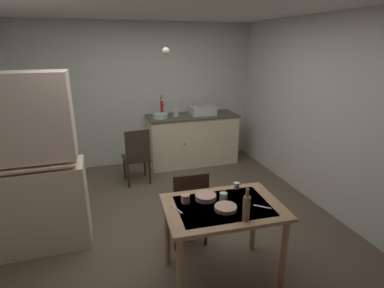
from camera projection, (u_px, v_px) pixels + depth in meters
The scene contains 21 objects.
ground_plane at pixel (171, 222), 3.78m from camera, with size 5.36×5.36×0.00m, color brown.
wall_back at pixel (141, 96), 5.40m from camera, with size 4.25×0.10×2.53m, color silver.
wall_right at pixel (324, 114), 3.97m from camera, with size 0.10×4.46×2.53m, color silver.
hutch_cabinet at pixel (27, 173), 3.07m from camera, with size 1.10×0.45×1.91m.
counter_cabinet at pixel (192, 139), 5.56m from camera, with size 1.64×0.64×0.92m.
sink_basin at pixel (203, 110), 5.44m from camera, with size 0.44×0.34×0.15m.
hand_pump at pixel (162, 107), 5.25m from camera, with size 0.05×0.27×0.39m.
mixing_bowl_counter at pixel (160, 116), 5.19m from camera, with size 0.26×0.26×0.08m, color #ADD1C1.
stoneware_crock at pixel (176, 112), 5.31m from camera, with size 0.11×0.11×0.13m, color beige.
dining_table at pixel (223, 216), 2.71m from camera, with size 1.09×0.77×0.78m.
chair_far_side at pixel (189, 206), 3.26m from camera, with size 0.42×0.42×0.89m.
chair_by_counter at pixel (137, 156), 4.71m from camera, with size 0.43×0.43×0.92m.
serving_bowl_wide at pixel (206, 197), 2.78m from camera, with size 0.20×0.20×0.05m, color tan.
soup_bowl_small at pixel (226, 208), 2.60m from camera, with size 0.20×0.20×0.04m, color tan.
teacup_mint at pixel (185, 199), 2.72m from camera, with size 0.08×0.08×0.08m, color tan.
mug_dark at pixel (236, 186), 2.98m from camera, with size 0.06×0.06×0.06m, color white.
teacup_cream at pixel (223, 197), 2.75m from camera, with size 0.07×0.07×0.08m, color #ADD1C1.
glass_bottle at pixel (246, 208), 2.42m from camera, with size 0.06×0.06×0.29m.
table_knife at pixel (176, 209), 2.62m from camera, with size 0.19×0.02×0.01m, color silver.
teaspoon_near_bowl at pixel (262, 207), 2.65m from camera, with size 0.16×0.02×0.01m, color beige.
pendant_bulb at pixel (166, 51), 3.25m from camera, with size 0.08×0.08×0.08m, color #F9EFCC.
Camera 1 is at (-0.72, -3.20, 2.16)m, focal length 27.87 mm.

